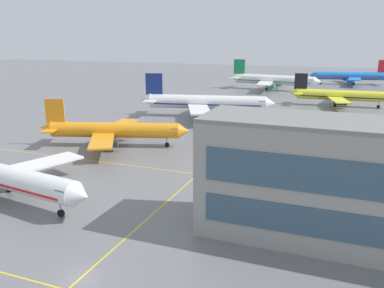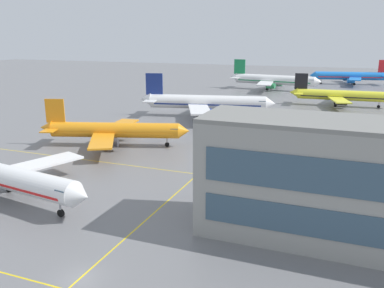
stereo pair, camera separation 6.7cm
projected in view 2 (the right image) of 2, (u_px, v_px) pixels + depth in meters
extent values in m
plane|color=slate|center=(80.00, 278.00, 39.44)|extent=(600.00, 600.00, 0.00)
cylinder|color=white|center=(0.00, 175.00, 57.55)|extent=(29.02, 7.42, 3.42)
cone|color=white|center=(81.00, 196.00, 50.18)|extent=(2.79, 3.65, 3.35)
cube|color=white|center=(39.00, 164.00, 64.56)|extent=(9.03, 14.30, 0.36)
cylinder|color=#4C4C51|center=(29.00, 177.00, 61.85)|extent=(3.30, 2.30, 1.89)
cube|color=#385166|center=(69.00, 189.00, 51.03)|extent=(2.05, 3.34, 0.63)
cube|color=red|center=(1.00, 178.00, 57.66)|extent=(26.74, 7.13, 0.32)
cylinder|color=#99999E|center=(60.00, 206.00, 52.58)|extent=(0.25, 0.25, 1.49)
cylinder|color=black|center=(61.00, 213.00, 52.84)|extent=(1.04, 0.54, 0.99)
cylinder|color=#99999E|center=(8.00, 183.00, 60.94)|extent=(0.25, 0.25, 1.49)
cylinder|color=black|center=(9.00, 189.00, 61.20)|extent=(1.04, 0.54, 0.99)
cylinder|color=orange|center=(115.00, 130.00, 86.28)|extent=(27.08, 11.43, 3.25)
cone|color=orange|center=(184.00, 131.00, 85.39)|extent=(3.09, 3.71, 3.19)
cone|color=orange|center=(46.00, 127.00, 87.09)|extent=(3.55, 3.78, 3.09)
cube|color=orange|center=(55.00, 111.00, 86.00)|extent=(4.01, 1.54, 5.13)
cube|color=orange|center=(50.00, 130.00, 84.51)|extent=(3.96, 5.07, 0.21)
cube|color=orange|center=(59.00, 125.00, 89.46)|extent=(3.96, 5.07, 0.21)
cube|color=orange|center=(102.00, 141.00, 79.45)|extent=(10.23, 13.36, 0.34)
cube|color=orange|center=(119.00, 125.00, 93.47)|extent=(5.70, 13.22, 0.34)
cylinder|color=#333338|center=(111.00, 143.00, 82.40)|extent=(3.32, 2.60, 1.80)
cylinder|color=#333338|center=(121.00, 133.00, 90.98)|extent=(3.32, 2.60, 1.80)
cube|color=#385166|center=(175.00, 129.00, 85.39)|extent=(2.38, 3.32, 0.60)
cube|color=orange|center=(115.00, 132.00, 86.38)|extent=(25.00, 10.79, 0.31)
cylinder|color=#99999E|center=(167.00, 140.00, 86.15)|extent=(0.24, 0.24, 1.41)
cylinder|color=black|center=(167.00, 145.00, 86.40)|extent=(1.01, 0.65, 0.94)
cylinder|color=#99999E|center=(105.00, 142.00, 84.78)|extent=(0.24, 0.24, 1.41)
cylinder|color=black|center=(105.00, 146.00, 85.02)|extent=(1.01, 0.65, 0.94)
cylinder|color=#99999E|center=(111.00, 137.00, 89.07)|extent=(0.24, 0.24, 1.41)
cylinder|color=black|center=(111.00, 141.00, 89.31)|extent=(1.01, 0.65, 0.94)
cylinder|color=white|center=(207.00, 102.00, 117.80)|extent=(33.79, 11.11, 4.00)
cone|color=white|center=(271.00, 104.00, 115.06)|extent=(3.51, 4.42, 3.92)
cone|color=white|center=(146.00, 99.00, 120.47)|extent=(4.11, 4.44, 3.80)
cube|color=navy|center=(154.00, 84.00, 118.88)|extent=(5.02, 1.45, 6.32)
cube|color=white|center=(150.00, 101.00, 117.12)|extent=(4.46, 6.07, 0.25)
cube|color=white|center=(155.00, 98.00, 123.15)|extent=(4.46, 6.07, 0.25)
cube|color=white|center=(199.00, 109.00, 109.57)|extent=(11.50, 16.66, 0.42)
cube|color=white|center=(207.00, 100.00, 126.66)|extent=(5.57, 15.84, 0.42)
cylinder|color=navy|center=(206.00, 112.00, 113.05)|extent=(3.97, 2.93, 2.21)
cylinder|color=navy|center=(210.00, 106.00, 123.51)|extent=(3.97, 2.93, 2.21)
cube|color=#385166|center=(262.00, 101.00, 115.28)|extent=(2.64, 4.00, 0.74)
cube|color=navy|center=(207.00, 104.00, 117.93)|extent=(31.17, 10.58, 0.38)
cylinder|color=#99999E|center=(254.00, 112.00, 116.41)|extent=(0.30, 0.30, 1.74)
cylinder|color=black|center=(254.00, 116.00, 116.71)|extent=(1.23, 0.71, 1.16)
cylinder|color=#99999E|center=(199.00, 112.00, 116.16)|extent=(0.30, 0.30, 1.74)
cylinder|color=black|center=(199.00, 116.00, 116.46)|extent=(1.23, 0.71, 1.16)
cylinder|color=#99999E|center=(201.00, 109.00, 121.39)|extent=(0.30, 0.30, 1.74)
cylinder|color=black|center=(201.00, 113.00, 121.69)|extent=(1.23, 0.71, 1.16)
cylinder|color=yellow|center=(342.00, 95.00, 135.68)|extent=(29.00, 4.86, 3.43)
cone|color=yellow|center=(294.00, 92.00, 140.42)|extent=(3.04, 3.40, 3.26)
cube|color=black|center=(301.00, 81.00, 138.71)|extent=(4.34, 0.54, 5.41)
cube|color=yellow|center=(299.00, 93.00, 137.37)|extent=(3.12, 4.83, 0.22)
cube|color=yellow|center=(300.00, 91.00, 142.33)|extent=(3.12, 4.83, 0.22)
cube|color=yellow|center=(339.00, 100.00, 129.06)|extent=(8.00, 14.28, 0.36)
cube|color=yellow|center=(338.00, 94.00, 143.12)|extent=(6.78, 14.10, 0.36)
cylinder|color=black|center=(342.00, 102.00, 131.77)|extent=(3.16, 2.04, 1.89)
cylinder|color=black|center=(342.00, 98.00, 140.36)|extent=(3.16, 2.04, 1.89)
cube|color=black|center=(342.00, 97.00, 135.79)|extent=(26.69, 4.78, 0.32)
cylinder|color=#99999E|center=(379.00, 104.00, 132.67)|extent=(0.25, 0.25, 1.49)
cylinder|color=black|center=(379.00, 107.00, 132.93)|extent=(1.01, 0.45, 0.99)
cylinder|color=#99999E|center=(336.00, 103.00, 134.65)|extent=(0.25, 0.25, 1.49)
cylinder|color=black|center=(335.00, 106.00, 134.90)|extent=(1.01, 0.45, 0.99)
cylinder|color=#99999E|center=(335.00, 101.00, 138.95)|extent=(0.25, 0.25, 1.49)
cylinder|color=black|center=(335.00, 103.00, 139.20)|extent=(1.01, 0.45, 0.99)
cylinder|color=white|center=(274.00, 80.00, 176.60)|extent=(35.09, 8.01, 4.14)
cone|color=white|center=(318.00, 82.00, 168.15)|extent=(3.27, 4.35, 4.06)
cone|color=white|center=(234.00, 77.00, 185.09)|extent=(3.90, 4.30, 3.93)
cube|color=#197F47|center=(240.00, 67.00, 182.61)|extent=(5.24, 0.97, 6.53)
cube|color=white|center=(236.00, 78.00, 181.27)|extent=(4.10, 6.02, 0.26)
cube|color=white|center=(241.00, 76.00, 186.86)|extent=(4.10, 6.02, 0.26)
cube|color=white|center=(265.00, 83.00, 169.34)|extent=(7.22, 16.81, 0.44)
cube|color=white|center=(278.00, 79.00, 185.18)|extent=(10.53, 17.29, 0.44)
cylinder|color=#2D9956|center=(271.00, 86.00, 172.19)|extent=(3.93, 2.69, 2.29)
cylinder|color=#2D9956|center=(278.00, 83.00, 181.88)|extent=(3.93, 2.69, 2.29)
cube|color=#385166|center=(312.00, 80.00, 169.12)|extent=(2.37, 4.00, 0.76)
cube|color=#197F47|center=(274.00, 81.00, 176.73)|extent=(32.32, 7.74, 0.39)
cylinder|color=#99999E|center=(307.00, 88.00, 170.94)|extent=(0.30, 0.30, 1.80)
cylinder|color=black|center=(306.00, 91.00, 171.25)|extent=(1.25, 0.62, 1.20)
cylinder|color=#99999E|center=(267.00, 86.00, 175.85)|extent=(0.30, 0.30, 1.80)
cylinder|color=black|center=(267.00, 89.00, 176.16)|extent=(1.25, 0.62, 1.20)
cylinder|color=#99999E|center=(271.00, 85.00, 180.69)|extent=(0.30, 0.30, 1.80)
cylinder|color=black|center=(271.00, 88.00, 181.00)|extent=(1.25, 0.62, 1.20)
cylinder|color=blue|center=(350.00, 76.00, 197.36)|extent=(32.66, 9.87, 3.86)
cone|color=blue|center=(312.00, 75.00, 200.45)|extent=(3.30, 4.21, 3.78)
cube|color=red|center=(384.00, 66.00, 193.44)|extent=(4.86, 1.27, 6.10)
cube|color=blue|center=(382.00, 75.00, 197.38)|extent=(4.18, 5.80, 0.24)
cube|color=blue|center=(348.00, 76.00, 205.54)|extent=(10.77, 16.10, 0.41)
cube|color=blue|center=(355.00, 79.00, 189.13)|extent=(5.61, 15.35, 0.41)
cylinder|color=blue|center=(347.00, 79.00, 202.91)|extent=(3.79, 2.74, 2.13)
cylinder|color=blue|center=(351.00, 81.00, 192.87)|extent=(3.79, 2.74, 2.13)
cube|color=#385166|center=(317.00, 74.00, 199.89)|extent=(2.46, 3.83, 0.71)
cube|color=red|center=(349.00, 77.00, 197.48)|extent=(30.12, 9.42, 0.37)
cylinder|color=#99999E|center=(321.00, 80.00, 200.32)|extent=(0.28, 0.28, 1.68)
cylinder|color=black|center=(321.00, 83.00, 200.61)|extent=(1.18, 0.66, 1.12)
cylinder|color=#99999E|center=(352.00, 80.00, 200.15)|extent=(0.28, 0.28, 1.68)
cylinder|color=black|center=(352.00, 83.00, 200.44)|extent=(1.18, 0.66, 1.12)
cylinder|color=#99999E|center=(354.00, 82.00, 195.13)|extent=(0.28, 0.28, 1.68)
cylinder|color=black|center=(354.00, 84.00, 195.42)|extent=(1.18, 0.66, 1.12)
cube|color=yellow|center=(198.00, 174.00, 69.22)|extent=(122.17, 0.20, 0.01)
cube|color=yellow|center=(152.00, 215.00, 53.43)|extent=(0.20, 77.17, 0.01)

